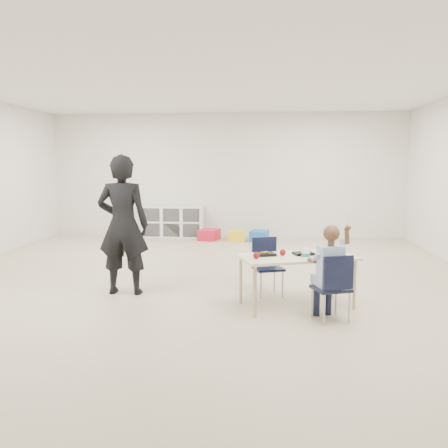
# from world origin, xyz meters

# --- Properties ---
(room) EXTENTS (9.00, 9.02, 2.80)m
(room) POSITION_xyz_m (0.00, 0.00, 1.40)
(room) COLOR #BFB292
(room) RESTS_ON ground
(table) EXTENTS (1.44, 1.05, 0.60)m
(table) POSITION_xyz_m (1.28, -0.92, 0.30)
(table) COLOR beige
(table) RESTS_ON ground
(chair_near) EXTENTS (0.44, 0.42, 0.71)m
(chair_near) POSITION_xyz_m (1.61, -1.38, 0.36)
(chair_near) COLOR black
(chair_near) RESTS_ON ground
(chair_far) EXTENTS (0.44, 0.42, 0.71)m
(chair_far) POSITION_xyz_m (0.96, -0.46, 0.36)
(chair_far) COLOR black
(chair_far) RESTS_ON ground
(child) EXTENTS (0.61, 0.61, 1.13)m
(child) POSITION_xyz_m (1.61, -1.38, 0.56)
(child) COLOR #AECFEC
(child) RESTS_ON chair_near
(lunch_tray_near) EXTENTS (0.26, 0.23, 0.03)m
(lunch_tray_near) POSITION_xyz_m (1.36, -0.85, 0.61)
(lunch_tray_near) COLOR black
(lunch_tray_near) RESTS_ON table
(lunch_tray_far) EXTENTS (0.26, 0.23, 0.03)m
(lunch_tray_far) POSITION_xyz_m (0.92, -0.95, 0.61)
(lunch_tray_far) COLOR black
(lunch_tray_far) RESTS_ON table
(milk_carton) EXTENTS (0.09, 0.09, 0.10)m
(milk_carton) POSITION_xyz_m (1.37, -0.99, 0.65)
(milk_carton) COLOR white
(milk_carton) RESTS_ON table
(bread_roll) EXTENTS (0.09, 0.09, 0.07)m
(bread_roll) POSITION_xyz_m (1.59, -0.94, 0.63)
(bread_roll) COLOR #DEA75B
(bread_roll) RESTS_ON table
(apple_near) EXTENTS (0.07, 0.07, 0.07)m
(apple_near) POSITION_xyz_m (1.12, -0.92, 0.63)
(apple_near) COLOR maroon
(apple_near) RESTS_ON table
(apple_far) EXTENTS (0.07, 0.07, 0.07)m
(apple_far) POSITION_xyz_m (0.83, -1.14, 0.63)
(apple_far) COLOR maroon
(apple_far) RESTS_ON table
(cubby_shelf) EXTENTS (1.40, 0.40, 0.70)m
(cubby_shelf) POSITION_xyz_m (-1.20, 4.28, 0.35)
(cubby_shelf) COLOR white
(cubby_shelf) RESTS_ON ground
(adult) EXTENTS (0.65, 0.44, 1.76)m
(adult) POSITION_xyz_m (-0.86, -0.54, 0.88)
(adult) COLOR black
(adult) RESTS_ON ground
(bin_red) EXTENTS (0.48, 0.56, 0.23)m
(bin_red) POSITION_xyz_m (-0.32, 3.91, 0.12)
(bin_red) COLOR red
(bin_red) RESTS_ON ground
(bin_yellow) EXTENTS (0.36, 0.45, 0.22)m
(bin_yellow) POSITION_xyz_m (0.29, 3.87, 0.11)
(bin_yellow) COLOR yellow
(bin_yellow) RESTS_ON ground
(bin_blue) EXTENTS (0.43, 0.52, 0.22)m
(bin_blue) POSITION_xyz_m (0.78, 3.86, 0.11)
(bin_blue) COLOR blue
(bin_blue) RESTS_ON ground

